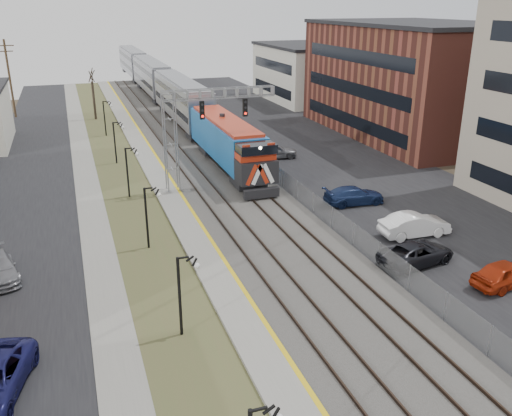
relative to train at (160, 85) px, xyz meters
name	(u,v)px	position (x,y,z in m)	size (l,w,h in m)	color
street_west	(31,181)	(-17.00, -33.06, -2.90)	(7.00, 120.00, 0.04)	black
sidewalk	(86,175)	(-12.50, -33.06, -2.88)	(2.00, 120.00, 0.08)	gray
grass_median	(120,172)	(-9.50, -33.06, -2.89)	(4.00, 120.00, 0.06)	#4B522B
platform	(153,168)	(-6.50, -33.06, -2.80)	(2.00, 120.00, 0.24)	gray
ballast_bed	(206,163)	(-1.50, -33.06, -2.82)	(8.00, 120.00, 0.20)	#595651
parking_lot	(321,153)	(10.50, -33.06, -2.90)	(16.00, 120.00, 0.04)	black
platform_edge	(163,166)	(-5.62, -33.06, -2.67)	(0.24, 120.00, 0.01)	gold
track_near	(185,163)	(-3.50, -33.06, -2.64)	(1.58, 120.00, 0.15)	#2D2119
track_far	(221,160)	(0.00, -33.06, -2.64)	(1.58, 120.00, 0.15)	#2D2119
train	(160,85)	(0.00, 0.00, 0.00)	(3.00, 85.85, 5.33)	#145DA9
signal_gantry	(191,123)	(-4.28, -40.07, 2.67)	(9.00, 1.07, 8.15)	gray
lampposts	(146,217)	(-9.50, -49.78, -0.92)	(0.14, 62.14, 4.00)	black
fence	(248,152)	(2.70, -33.06, -2.12)	(0.04, 120.00, 1.60)	gray
buildings_east	(468,89)	(24.50, -36.88, 3.39)	(16.00, 76.00, 15.00)	gray
bare_trees	(15,141)	(-18.16, -29.15, -0.22)	(12.30, 42.30, 5.95)	#382D23
car_lot_a	(506,274)	(8.05, -61.20, -2.20)	(1.69, 4.20, 1.43)	#9E250C
car_lot_b	(414,225)	(7.26, -53.90, -2.15)	(1.63, 4.66, 1.54)	white
car_lot_c	(416,254)	(5.01, -57.37, -2.25)	(2.21, 4.80, 1.33)	black
car_lot_d	(354,196)	(6.44, -47.27, -2.24)	(1.90, 4.67, 1.35)	#15244B
car_lot_e	(275,151)	(5.35, -33.30, -2.18)	(1.75, 4.36, 1.48)	slate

